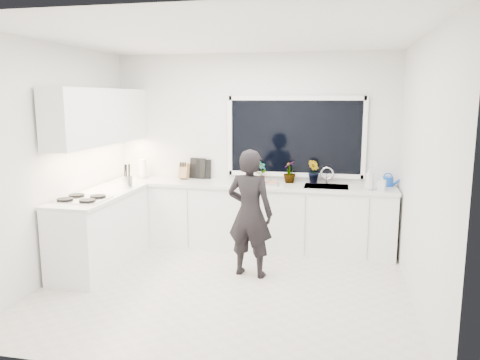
# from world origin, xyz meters

# --- Properties ---
(floor) EXTENTS (4.00, 3.50, 0.02)m
(floor) POSITION_xyz_m (0.00, 0.00, -0.01)
(floor) COLOR beige
(floor) RESTS_ON ground
(wall_back) EXTENTS (4.00, 0.02, 2.70)m
(wall_back) POSITION_xyz_m (0.00, 1.76, 1.35)
(wall_back) COLOR white
(wall_back) RESTS_ON ground
(wall_left) EXTENTS (0.02, 3.50, 2.70)m
(wall_left) POSITION_xyz_m (-2.01, 0.00, 1.35)
(wall_left) COLOR white
(wall_left) RESTS_ON ground
(wall_right) EXTENTS (0.02, 3.50, 2.70)m
(wall_right) POSITION_xyz_m (2.01, 0.00, 1.35)
(wall_right) COLOR white
(wall_right) RESTS_ON ground
(ceiling) EXTENTS (4.00, 3.50, 0.02)m
(ceiling) POSITION_xyz_m (0.00, 0.00, 2.71)
(ceiling) COLOR white
(ceiling) RESTS_ON wall_back
(window) EXTENTS (1.80, 0.02, 1.00)m
(window) POSITION_xyz_m (0.60, 1.73, 1.55)
(window) COLOR black
(window) RESTS_ON wall_back
(base_cabinets_back) EXTENTS (3.92, 0.58, 0.88)m
(base_cabinets_back) POSITION_xyz_m (0.00, 1.45, 0.44)
(base_cabinets_back) COLOR white
(base_cabinets_back) RESTS_ON floor
(base_cabinets_left) EXTENTS (0.58, 1.60, 0.88)m
(base_cabinets_left) POSITION_xyz_m (-1.67, 0.35, 0.44)
(base_cabinets_left) COLOR white
(base_cabinets_left) RESTS_ON floor
(countertop_back) EXTENTS (3.94, 0.62, 0.04)m
(countertop_back) POSITION_xyz_m (0.00, 1.44, 0.90)
(countertop_back) COLOR silver
(countertop_back) RESTS_ON base_cabinets_back
(countertop_left) EXTENTS (0.62, 1.60, 0.04)m
(countertop_left) POSITION_xyz_m (-1.67, 0.35, 0.90)
(countertop_left) COLOR silver
(countertop_left) RESTS_ON base_cabinets_left
(upper_cabinets) EXTENTS (0.34, 2.10, 0.70)m
(upper_cabinets) POSITION_xyz_m (-1.79, 0.70, 1.85)
(upper_cabinets) COLOR white
(upper_cabinets) RESTS_ON wall_left
(sink) EXTENTS (0.58, 0.42, 0.14)m
(sink) POSITION_xyz_m (1.05, 1.45, 0.87)
(sink) COLOR silver
(sink) RESTS_ON countertop_back
(faucet) EXTENTS (0.03, 0.03, 0.22)m
(faucet) POSITION_xyz_m (1.05, 1.65, 1.03)
(faucet) COLOR silver
(faucet) RESTS_ON countertop_back
(stovetop) EXTENTS (0.56, 0.48, 0.03)m
(stovetop) POSITION_xyz_m (-1.69, -0.00, 0.94)
(stovetop) COLOR black
(stovetop) RESTS_ON countertop_left
(person) EXTENTS (0.61, 0.45, 1.51)m
(person) POSITION_xyz_m (0.21, 0.43, 0.75)
(person) COLOR black
(person) RESTS_ON floor
(pizza_tray) EXTENTS (0.46, 0.36, 0.03)m
(pizza_tray) POSITION_xyz_m (0.19, 1.42, 0.94)
(pizza_tray) COLOR silver
(pizza_tray) RESTS_ON countertop_back
(pizza) EXTENTS (0.42, 0.32, 0.01)m
(pizza) POSITION_xyz_m (0.19, 1.42, 0.95)
(pizza) COLOR red
(pizza) RESTS_ON pizza_tray
(watering_can) EXTENTS (0.19, 0.19, 0.13)m
(watering_can) POSITION_xyz_m (1.85, 1.61, 0.98)
(watering_can) COLOR #1346B5
(watering_can) RESTS_ON countertop_back
(paper_towel_roll) EXTENTS (0.13, 0.13, 0.26)m
(paper_towel_roll) POSITION_xyz_m (-1.61, 1.55, 1.05)
(paper_towel_roll) COLOR white
(paper_towel_roll) RESTS_ON countertop_back
(knife_block) EXTENTS (0.14, 0.11, 0.22)m
(knife_block) POSITION_xyz_m (-0.99, 1.59, 1.03)
(knife_block) COLOR brown
(knife_block) RESTS_ON countertop_back
(utensil_crock) EXTENTS (0.17, 0.17, 0.16)m
(utensil_crock) POSITION_xyz_m (-1.50, 0.80, 1.00)
(utensil_crock) COLOR silver
(utensil_crock) RESTS_ON countertop_left
(picture_frame_large) EXTENTS (0.22, 0.05, 0.28)m
(picture_frame_large) POSITION_xyz_m (-0.72, 1.69, 1.06)
(picture_frame_large) COLOR black
(picture_frame_large) RESTS_ON countertop_back
(picture_frame_small) EXTENTS (0.25, 0.06, 0.30)m
(picture_frame_small) POSITION_xyz_m (-0.81, 1.69, 1.07)
(picture_frame_small) COLOR black
(picture_frame_small) RESTS_ON countertop_back
(herb_plants) EXTENTS (0.93, 0.23, 0.33)m
(herb_plants) POSITION_xyz_m (0.59, 1.61, 1.08)
(herb_plants) COLOR #26662D
(herb_plants) RESTS_ON countertop_back
(soap_bottles) EXTENTS (0.28, 0.14, 0.30)m
(soap_bottles) POSITION_xyz_m (1.64, 1.30, 1.06)
(soap_bottles) COLOR #D8BF66
(soap_bottles) RESTS_ON countertop_back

